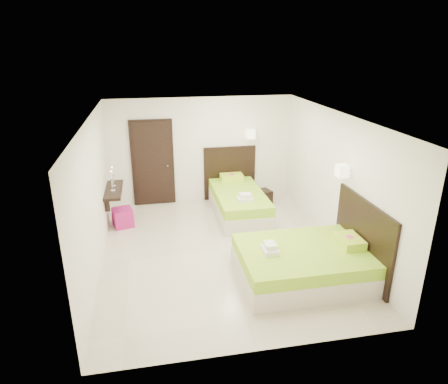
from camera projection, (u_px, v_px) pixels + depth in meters
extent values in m
plane|color=beige|center=(222.00, 250.00, 7.77)|extent=(5.50, 5.50, 0.00)
cube|color=beige|center=(239.00, 207.00, 9.35)|extent=(1.10, 2.20, 0.35)
cube|color=#82BF1E|center=(239.00, 196.00, 9.25)|extent=(1.09, 2.17, 0.22)
cube|color=black|center=(230.00, 173.00, 10.16)|extent=(1.32, 0.05, 1.37)
cube|color=#BEE529|center=(232.00, 177.00, 9.94)|extent=(0.55, 0.37, 0.15)
cylinder|color=#EC3794|center=(232.00, 174.00, 9.92)|extent=(0.13, 0.13, 0.00)
cube|color=white|center=(245.00, 199.00, 8.64)|extent=(0.33, 0.24, 0.09)
cube|color=white|center=(245.00, 195.00, 8.61)|extent=(0.25, 0.18, 0.09)
cube|color=white|center=(251.00, 134.00, 9.75)|extent=(0.20, 0.20, 0.22)
cylinder|color=#2D2116|center=(250.00, 133.00, 9.82)|extent=(0.03, 0.16, 0.03)
cube|color=beige|center=(302.00, 269.00, 6.80)|extent=(2.16, 1.62, 0.35)
cube|color=#82BF1E|center=(304.00, 255.00, 6.70)|extent=(2.14, 1.60, 0.22)
cube|color=black|center=(363.00, 238.00, 6.81)|extent=(0.05, 1.83, 1.35)
cube|color=#BEE529|center=(349.00, 241.00, 6.78)|extent=(0.37, 0.54, 0.15)
cylinder|color=#EC3794|center=(350.00, 237.00, 6.75)|extent=(0.13, 0.13, 0.00)
cube|color=white|center=(270.00, 250.00, 6.54)|extent=(0.24, 0.32, 0.09)
cube|color=white|center=(270.00, 246.00, 6.51)|extent=(0.18, 0.24, 0.09)
cube|color=white|center=(342.00, 171.00, 7.05)|extent=(0.19, 0.19, 0.22)
cylinder|color=#2D2116|center=(346.00, 170.00, 7.07)|extent=(0.16, 0.03, 0.03)
cube|color=black|center=(262.00, 197.00, 9.94)|extent=(0.50, 0.47, 0.36)
cube|color=#9B145F|center=(123.00, 217.00, 8.74)|extent=(0.50, 0.50, 0.40)
cube|color=black|center=(153.00, 163.00, 9.68)|extent=(1.02, 0.06, 2.14)
cube|color=black|center=(153.00, 164.00, 9.65)|extent=(0.88, 0.04, 2.06)
cylinder|color=silver|center=(168.00, 165.00, 9.70)|extent=(0.03, 0.10, 0.03)
cube|color=black|center=(114.00, 190.00, 8.59)|extent=(0.35, 1.20, 0.06)
cube|color=black|center=(107.00, 205.00, 8.21)|extent=(0.10, 0.04, 0.30)
cube|color=black|center=(110.00, 190.00, 9.03)|extent=(0.10, 0.04, 0.30)
cylinder|color=silver|center=(113.00, 191.00, 8.44)|extent=(0.10, 0.10, 0.02)
cylinder|color=silver|center=(112.00, 185.00, 8.39)|extent=(0.02, 0.02, 0.22)
cone|color=silver|center=(112.00, 179.00, 8.35)|extent=(0.07, 0.07, 0.04)
cylinder|color=white|center=(111.00, 175.00, 8.31)|extent=(0.02, 0.02, 0.15)
sphere|color=#FFB23F|center=(111.00, 171.00, 8.28)|extent=(0.02, 0.02, 0.02)
cylinder|color=silver|center=(114.00, 186.00, 8.71)|extent=(0.10, 0.10, 0.02)
cylinder|color=silver|center=(113.00, 181.00, 8.67)|extent=(0.02, 0.02, 0.22)
cone|color=silver|center=(113.00, 175.00, 8.62)|extent=(0.07, 0.07, 0.04)
cylinder|color=white|center=(112.00, 171.00, 8.59)|extent=(0.02, 0.02, 0.15)
sphere|color=#FFB23F|center=(112.00, 167.00, 8.56)|extent=(0.02, 0.02, 0.02)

